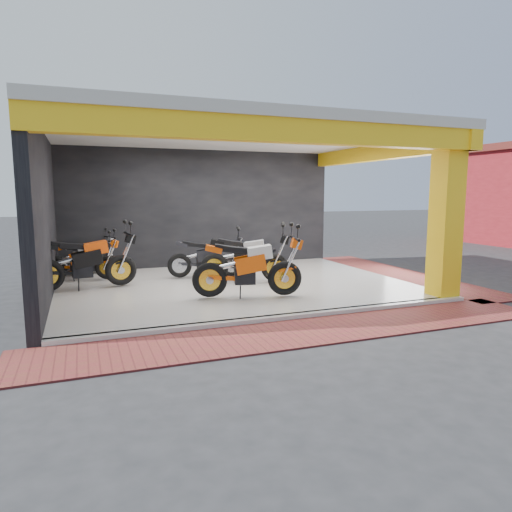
{
  "coord_description": "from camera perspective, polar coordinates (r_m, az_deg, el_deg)",
  "views": [
    {
      "loc": [
        -3.37,
        -8.22,
        2.27
      ],
      "look_at": [
        0.13,
        0.9,
        0.9
      ],
      "focal_mm": 32.0,
      "sensor_mm": 36.0,
      "label": 1
    }
  ],
  "objects": [
    {
      "name": "moto_row_d",
      "position": [
        12.92,
        -18.32,
        0.5
      ],
      "size": [
        2.02,
        1.33,
        1.16
      ],
      "primitive_type": null,
      "rotation": [
        0.0,
        0.0,
        0.37
      ],
      "color": "#A0A1A7",
      "rests_on": "showroom_floor"
    },
    {
      "name": "back_wall",
      "position": [
        13.75,
        -6.85,
        5.75
      ],
      "size": [
        8.2,
        0.2,
        3.5
      ],
      "primitive_type": "cube",
      "color": "black",
      "rests_on": "ground"
    },
    {
      "name": "moto_row_e",
      "position": [
        11.87,
        -18.19,
        -0.01
      ],
      "size": [
        2.1,
        1.26,
        1.21
      ],
      "primitive_type": null,
      "rotation": [
        0.0,
        0.0,
        -0.29
      ],
      "color": "#FF5D0A",
      "rests_on": "showroom_floor"
    },
    {
      "name": "ground",
      "position": [
        9.17,
        1.25,
        -6.36
      ],
      "size": [
        80.0,
        80.0,
        0.0
      ],
      "primitive_type": "plane",
      "color": "#2D2D30",
      "rests_on": "ground"
    },
    {
      "name": "moto_row_c",
      "position": [
        10.95,
        -16.6,
        0.09
      ],
      "size": [
        2.47,
        1.11,
        1.46
      ],
      "primitive_type": null,
      "rotation": [
        0.0,
        0.0,
        0.1
      ],
      "color": "black",
      "rests_on": "showroom_floor"
    },
    {
      "name": "moto_row_a",
      "position": [
        10.98,
        2.4,
        0.24
      ],
      "size": [
        2.42,
        1.7,
        1.39
      ],
      "primitive_type": null,
      "rotation": [
        0.0,
        0.0,
        -0.43
      ],
      "color": "black",
      "rests_on": "showroom_floor"
    },
    {
      "name": "header_beam_right",
      "position": [
        12.64,
        15.09,
        12.38
      ],
      "size": [
        0.3,
        6.4,
        0.4
      ],
      "primitive_type": "cube",
      "color": "yellow",
      "rests_on": "corner_column"
    },
    {
      "name": "header_beam_front",
      "position": [
        8.03,
        4.13,
        15.33
      ],
      "size": [
        8.4,
        0.3,
        0.4
      ],
      "primitive_type": "cube",
      "color": "yellow",
      "rests_on": "corner_column"
    },
    {
      "name": "moto_hero",
      "position": [
        9.5,
        3.63,
        -0.72
      ],
      "size": [
        2.55,
        1.46,
        1.47
      ],
      "primitive_type": null,
      "rotation": [
        0.0,
        0.0,
        -0.25
      ],
      "color": "#F2550A",
      "rests_on": "showroom_floor"
    },
    {
      "name": "showroom_floor",
      "position": [
        10.99,
        -2.71,
        -3.69
      ],
      "size": [
        8.0,
        6.0,
        0.1
      ],
      "primitive_type": "cube",
      "color": "white",
      "rests_on": "ground"
    },
    {
      "name": "showroom_ceiling",
      "position": [
        10.84,
        -2.84,
        15.01
      ],
      "size": [
        8.4,
        6.4,
        0.2
      ],
      "primitive_type": "cube",
      "color": "beige",
      "rests_on": "corner_column"
    },
    {
      "name": "paver_front",
      "position": [
        7.59,
        6.48,
        -9.34
      ],
      "size": [
        9.0,
        1.4,
        0.03
      ],
      "primitive_type": "cube",
      "color": "maroon",
      "rests_on": "ground"
    },
    {
      "name": "corner_column",
      "position": [
        10.33,
        22.66,
        4.48
      ],
      "size": [
        0.5,
        0.5,
        3.5
      ],
      "primitive_type": "cube",
      "color": "yellow",
      "rests_on": "ground"
    },
    {
      "name": "moto_row_b",
      "position": [
        11.61,
        -3.05,
        0.31
      ],
      "size": [
        2.17,
        1.31,
        1.25
      ],
      "primitive_type": null,
      "rotation": [
        0.0,
        0.0,
        -0.29
      ],
      "color": "black",
      "rests_on": "showroom_floor"
    },
    {
      "name": "paver_right",
      "position": [
        13.28,
        17.37,
        -2.17
      ],
      "size": [
        1.4,
        7.0,
        0.03
      ],
      "primitive_type": "cube",
      "color": "maroon",
      "rests_on": "ground"
    },
    {
      "name": "left_wall",
      "position": [
        10.26,
        -25.14,
        4.32
      ],
      "size": [
        0.2,
        6.2,
        3.5
      ],
      "primitive_type": "cube",
      "color": "black",
      "rests_on": "ground"
    },
    {
      "name": "floor_kerb",
      "position": [
        8.25,
        3.96,
        -7.64
      ],
      "size": [
        8.0,
        0.2,
        0.1
      ],
      "primitive_type": "cube",
      "color": "white",
      "rests_on": "ground"
    }
  ]
}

